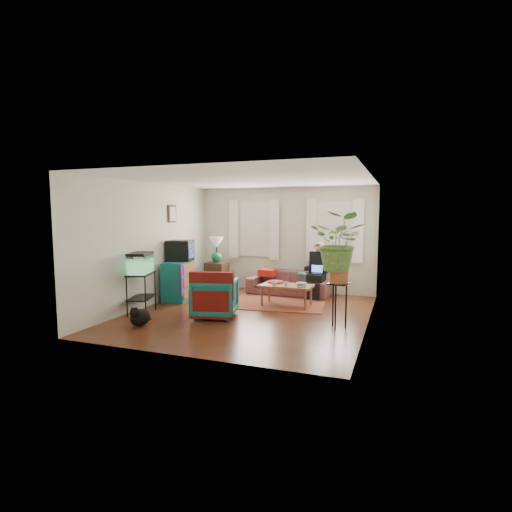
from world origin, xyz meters
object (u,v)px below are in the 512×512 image
at_px(plant_stand, 338,306).
at_px(dresser, 179,280).
at_px(side_table, 217,276).
at_px(coffee_table, 286,295).
at_px(aquarium_stand, 142,293).
at_px(armchair, 215,296).
at_px(sofa, 289,279).

bearing_deg(plant_stand, dresser, 163.77).
xyz_separation_m(side_table, coffee_table, (2.15, -1.05, -0.13)).
relative_size(aquarium_stand, armchair, 0.99).
height_order(sofa, coffee_table, sofa).
bearing_deg(side_table, coffee_table, -26.12).
height_order(sofa, side_table, sofa).
relative_size(sofa, coffee_table, 1.80).
distance_m(sofa, armchair, 2.59).
relative_size(armchair, plant_stand, 1.02).
relative_size(coffee_table, plant_stand, 1.37).
bearing_deg(coffee_table, dresser, -172.23).
bearing_deg(aquarium_stand, side_table, 64.68).
xyz_separation_m(sofa, side_table, (-1.89, -0.07, -0.02)).
distance_m(side_table, coffee_table, 2.40).
bearing_deg(coffee_table, plant_stand, -43.78).
height_order(dresser, aquarium_stand, dresser).
bearing_deg(dresser, side_table, 62.67).
distance_m(aquarium_stand, plant_stand, 3.80).
distance_m(side_table, plant_stand, 4.19).
xyz_separation_m(sofa, aquarium_stand, (-2.24, -2.74, 0.02)).
relative_size(sofa, dresser, 2.00).
distance_m(dresser, plant_stand, 3.94).
distance_m(sofa, coffee_table, 1.17).
bearing_deg(plant_stand, side_table, 145.17).
bearing_deg(dresser, armchair, -49.70).
relative_size(sofa, plant_stand, 2.47).
bearing_deg(dresser, sofa, 18.90).
bearing_deg(aquarium_stand, plant_stand, -13.75).
bearing_deg(sofa, armchair, -103.80).
distance_m(sofa, plant_stand, 2.91).
height_order(side_table, plant_stand, plant_stand).
bearing_deg(coffee_table, aquarium_stand, -144.93).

